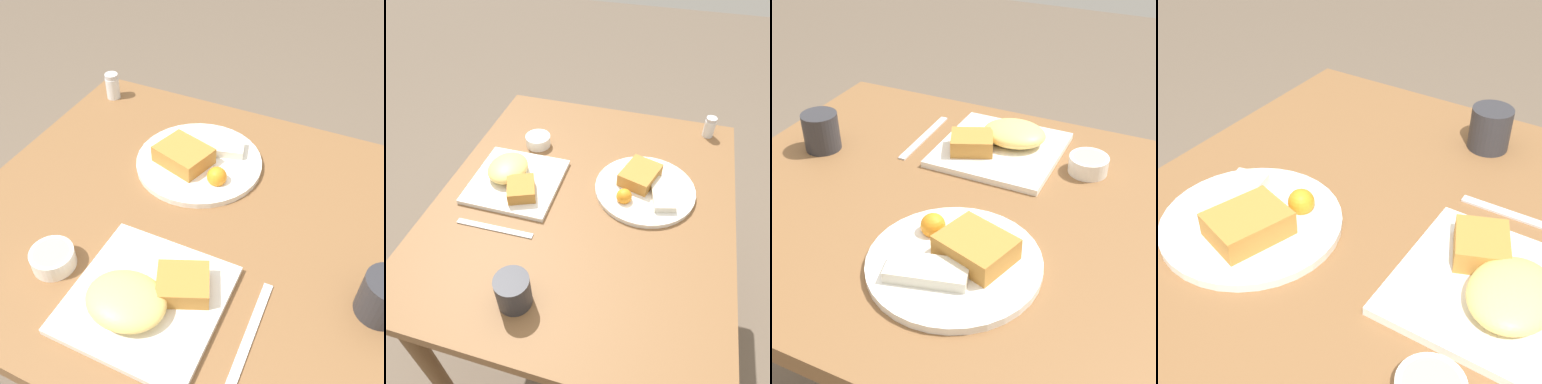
# 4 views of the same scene
# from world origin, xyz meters

# --- Properties ---
(dining_table) EXTENTS (0.98, 0.83, 0.74)m
(dining_table) POSITION_xyz_m (0.00, 0.00, 0.65)
(dining_table) COLOR brown
(dining_table) RESTS_ON ground_plane
(plate_square_near) EXTENTS (0.26, 0.26, 0.06)m
(plate_square_near) POSITION_xyz_m (-0.01, -0.22, 0.76)
(plate_square_near) COLOR white
(plate_square_near) RESTS_ON dining_table
(plate_oval_far) EXTENTS (0.29, 0.29, 0.05)m
(plate_oval_far) POSITION_xyz_m (-0.08, 0.16, 0.76)
(plate_oval_far) COLOR white
(plate_oval_far) RESTS_ON dining_table
(butter_knife) EXTENTS (0.02, 0.21, 0.00)m
(butter_knife) POSITION_xyz_m (0.17, -0.20, 0.74)
(butter_knife) COLOR silver
(butter_knife) RESTS_ON dining_table
(coffee_mug) EXTENTS (0.08, 0.08, 0.08)m
(coffee_mug) POSITION_xyz_m (0.35, -0.07, 0.78)
(coffee_mug) COLOR #2D2D33
(coffee_mug) RESTS_ON dining_table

